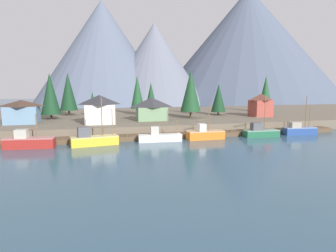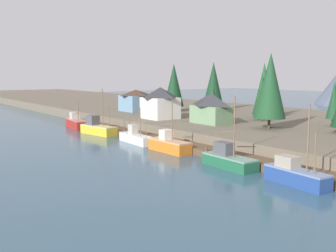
{
  "view_description": "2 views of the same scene",
  "coord_description": "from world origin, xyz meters",
  "px_view_note": "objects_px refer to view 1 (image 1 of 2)",
  "views": [
    {
      "loc": [
        -18.83,
        -61.63,
        11.8
      ],
      "look_at": [
        -2.06,
        3.69,
        2.48
      ],
      "focal_mm": 31.74,
      "sensor_mm": 36.0,
      "label": 1
    },
    {
      "loc": [
        56.45,
        -39.01,
        12.34
      ],
      "look_at": [
        -1.66,
        3.09,
        3.1
      ],
      "focal_mm": 43.35,
      "sensor_mm": 36.0,
      "label": 2
    }
  ],
  "objects_px": {
    "conifer_near_left": "(192,98)",
    "conifer_mid_right": "(93,102)",
    "conifer_mid_left": "(137,92)",
    "conifer_back_right": "(50,94)",
    "fishing_boat_white": "(159,137)",
    "house_green": "(152,109)",
    "conifer_far_right": "(191,91)",
    "house_blue": "(22,111)",
    "conifer_far_left": "(219,98)",
    "house_red": "(261,105)",
    "fishing_boat_red": "(29,142)",
    "fishing_boat_yellow": "(93,139)",
    "fishing_boat_green": "(260,132)",
    "fishing_boat_blue": "(299,130)",
    "fishing_boat_orange": "(205,134)",
    "conifer_near_right": "(266,91)",
    "conifer_back_left": "(151,97)",
    "house_white": "(100,109)",
    "conifer_centre": "(68,92)"
  },
  "relations": [
    {
      "from": "conifer_mid_right",
      "to": "conifer_back_right",
      "type": "distance_m",
      "value": 12.07
    },
    {
      "from": "conifer_far_left",
      "to": "conifer_far_right",
      "type": "relative_size",
      "value": 0.72
    },
    {
      "from": "conifer_back_right",
      "to": "conifer_far_left",
      "type": "bearing_deg",
      "value": -1.32
    },
    {
      "from": "fishing_boat_yellow",
      "to": "conifer_far_right",
      "type": "relative_size",
      "value": 0.7
    },
    {
      "from": "house_white",
      "to": "house_red",
      "type": "bearing_deg",
      "value": 5.84
    },
    {
      "from": "fishing_boat_white",
      "to": "conifer_back_right",
      "type": "xyz_separation_m",
      "value": [
        -24.57,
        26.86,
        8.5
      ]
    },
    {
      "from": "conifer_near_left",
      "to": "fishing_boat_orange",
      "type": "bearing_deg",
      "value": -103.97
    },
    {
      "from": "fishing_boat_green",
      "to": "conifer_far_right",
      "type": "distance_m",
      "value": 24.25
    },
    {
      "from": "conifer_near_left",
      "to": "conifer_mid_right",
      "type": "distance_m",
      "value": 31.79
    },
    {
      "from": "conifer_mid_left",
      "to": "conifer_back_right",
      "type": "bearing_deg",
      "value": -165.29
    },
    {
      "from": "house_red",
      "to": "conifer_far_left",
      "type": "height_order",
      "value": "conifer_far_left"
    },
    {
      "from": "conifer_mid_right",
      "to": "conifer_far_right",
      "type": "distance_m",
      "value": 29.19
    },
    {
      "from": "conifer_centre",
      "to": "house_white",
      "type": "bearing_deg",
      "value": -69.73
    },
    {
      "from": "house_green",
      "to": "house_white",
      "type": "relative_size",
      "value": 1.11
    },
    {
      "from": "fishing_boat_white",
      "to": "conifer_centre",
      "type": "xyz_separation_m",
      "value": [
        -20.59,
        37.29,
        8.83
      ]
    },
    {
      "from": "house_blue",
      "to": "house_green",
      "type": "bearing_deg",
      "value": -3.56
    },
    {
      "from": "fishing_boat_white",
      "to": "house_green",
      "type": "relative_size",
      "value": 1.13
    },
    {
      "from": "fishing_boat_red",
      "to": "fishing_boat_yellow",
      "type": "xyz_separation_m",
      "value": [
        11.78,
        -0.41,
        0.02
      ]
    },
    {
      "from": "conifer_near_right",
      "to": "conifer_far_left",
      "type": "xyz_separation_m",
      "value": [
        -19.77,
        -5.17,
        -1.89
      ]
    },
    {
      "from": "conifer_far_right",
      "to": "house_blue",
      "type": "bearing_deg",
      "value": -178.2
    },
    {
      "from": "house_blue",
      "to": "conifer_near_right",
      "type": "xyz_separation_m",
      "value": [
        74.66,
        12.41,
        4.34
      ]
    },
    {
      "from": "conifer_near_right",
      "to": "house_green",
      "type": "bearing_deg",
      "value": -161.45
    },
    {
      "from": "fishing_boat_yellow",
      "to": "conifer_mid_right",
      "type": "bearing_deg",
      "value": 80.26
    },
    {
      "from": "fishing_boat_red",
      "to": "fishing_boat_white",
      "type": "xyz_separation_m",
      "value": [
        25.4,
        0.45,
        -0.29
      ]
    },
    {
      "from": "fishing_boat_green",
      "to": "conifer_far_right",
      "type": "bearing_deg",
      "value": 118.89
    },
    {
      "from": "fishing_boat_orange",
      "to": "house_red",
      "type": "height_order",
      "value": "house_red"
    },
    {
      "from": "conifer_near_left",
      "to": "house_red",
      "type": "bearing_deg",
      "value": -40.16
    },
    {
      "from": "fishing_boat_red",
      "to": "house_blue",
      "type": "bearing_deg",
      "value": 110.6
    },
    {
      "from": "fishing_boat_blue",
      "to": "house_green",
      "type": "relative_size",
      "value": 1.13
    },
    {
      "from": "house_green",
      "to": "conifer_mid_left",
      "type": "distance_m",
      "value": 17.42
    },
    {
      "from": "conifer_mid_right",
      "to": "fishing_boat_green",
      "type": "bearing_deg",
      "value": -39.57
    },
    {
      "from": "conifer_near_left",
      "to": "conifer_far_left",
      "type": "xyz_separation_m",
      "value": [
        6.38,
        -6.72,
        0.4
      ]
    },
    {
      "from": "conifer_mid_left",
      "to": "house_green",
      "type": "bearing_deg",
      "value": -85.92
    },
    {
      "from": "house_green",
      "to": "house_white",
      "type": "distance_m",
      "value": 13.79
    },
    {
      "from": "house_blue",
      "to": "house_white",
      "type": "bearing_deg",
      "value": -14.97
    },
    {
      "from": "fishing_boat_green",
      "to": "fishing_boat_blue",
      "type": "bearing_deg",
      "value": 2.37
    },
    {
      "from": "conifer_mid_left",
      "to": "house_red",
      "type": "bearing_deg",
      "value": -23.51
    },
    {
      "from": "house_red",
      "to": "conifer_far_right",
      "type": "relative_size",
      "value": 0.5
    },
    {
      "from": "fishing_boat_white",
      "to": "conifer_back_right",
      "type": "distance_m",
      "value": 37.38
    },
    {
      "from": "conifer_far_left",
      "to": "fishing_boat_green",
      "type": "bearing_deg",
      "value": -92.12
    },
    {
      "from": "fishing_boat_red",
      "to": "house_blue",
      "type": "height_order",
      "value": "house_blue"
    },
    {
      "from": "house_blue",
      "to": "house_red",
      "type": "bearing_deg",
      "value": -0.09
    },
    {
      "from": "conifer_back_right",
      "to": "house_green",
      "type": "bearing_deg",
      "value": -21.56
    },
    {
      "from": "conifer_back_left",
      "to": "conifer_far_left",
      "type": "bearing_deg",
      "value": -8.49
    },
    {
      "from": "fishing_boat_red",
      "to": "fishing_boat_orange",
      "type": "relative_size",
      "value": 1.13
    },
    {
      "from": "conifer_mid_left",
      "to": "conifer_far_left",
      "type": "bearing_deg",
      "value": -17.58
    },
    {
      "from": "conifer_far_right",
      "to": "house_red",
      "type": "bearing_deg",
      "value": -3.96
    },
    {
      "from": "conifer_back_right",
      "to": "fishing_boat_yellow",
      "type": "bearing_deg",
      "value": -68.44
    },
    {
      "from": "fishing_boat_yellow",
      "to": "fishing_boat_white",
      "type": "height_order",
      "value": "fishing_boat_yellow"
    },
    {
      "from": "conifer_mid_left",
      "to": "conifer_far_left",
      "type": "relative_size",
      "value": 1.26
    }
  ]
}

